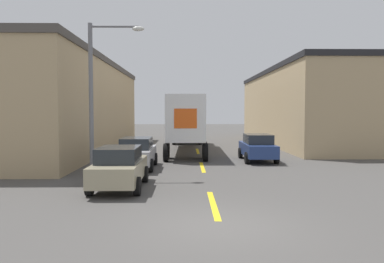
# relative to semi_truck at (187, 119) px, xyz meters

# --- Properties ---
(ground_plane) EXTENTS (160.00, 160.00, 0.00)m
(ground_plane) POSITION_rel_semi_truck_xyz_m (0.84, -19.03, -2.44)
(ground_plane) COLOR #4C4947
(road_centerline) EXTENTS (0.20, 20.05, 0.01)m
(road_centerline) POSITION_rel_semi_truck_xyz_m (0.84, -8.59, -2.43)
(road_centerline) COLOR yellow
(road_centerline) RESTS_ON ground_plane
(warehouse_left) EXTENTS (9.11, 24.64, 6.84)m
(warehouse_left) POSITION_rel_semi_truck_xyz_m (-10.14, 0.14, 0.99)
(warehouse_left) COLOR tan
(warehouse_left) RESTS_ON ground_plane
(warehouse_right) EXTENTS (11.38, 24.31, 6.86)m
(warehouse_right) POSITION_rel_semi_truck_xyz_m (12.96, 6.57, 1.00)
(warehouse_right) COLOR tan
(warehouse_right) RESTS_ON ground_plane
(semi_truck) EXTENTS (2.82, 14.41, 4.03)m
(semi_truck) POSITION_rel_semi_truck_xyz_m (0.00, 0.00, 0.00)
(semi_truck) COLOR silver
(semi_truck) RESTS_ON ground_plane
(parked_car_left_far) EXTENTS (1.92, 4.19, 1.64)m
(parked_car_left_far) POSITION_rel_semi_truck_xyz_m (-2.64, -9.00, -1.59)
(parked_car_left_far) COLOR #B2B2B7
(parked_car_left_far) RESTS_ON ground_plane
(parked_car_right_mid) EXTENTS (1.92, 4.19, 1.64)m
(parked_car_right_mid) POSITION_rel_semi_truck_xyz_m (4.32, -6.09, -1.59)
(parked_car_right_mid) COLOR navy
(parked_car_right_mid) RESTS_ON ground_plane
(parked_car_left_near) EXTENTS (1.92, 4.19, 1.64)m
(parked_car_left_near) POSITION_rel_semi_truck_xyz_m (-2.64, -14.16, -1.59)
(parked_car_left_near) COLOR tan
(parked_car_left_near) RESTS_ON ground_plane
(water_tower) EXTENTS (5.02, 5.02, 14.83)m
(water_tower) POSITION_rel_semi_truck_xyz_m (-17.66, 32.38, 9.64)
(water_tower) COLOR #47474C
(water_tower) RESTS_ON ground_plane
(street_lamp) EXTENTS (2.57, 0.32, 7.04)m
(street_lamp) POSITION_rel_semi_truck_xyz_m (-4.08, -11.34, 1.71)
(street_lamp) COLOR slate
(street_lamp) RESTS_ON ground_plane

